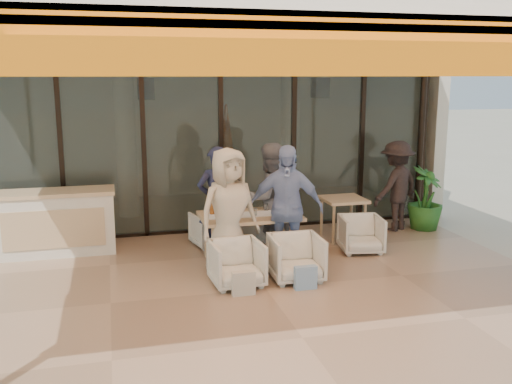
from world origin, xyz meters
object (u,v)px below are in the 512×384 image
standing_woman (396,186)px  potted_palm (425,199)px  chair_near_left (237,262)px  chair_far_left (212,228)px  chair_near_right (296,256)px  side_table (343,204)px  side_chair (361,233)px  diner_navy (217,202)px  diner_periwinkle (286,208)px  diner_cream (229,212)px  host_counter (56,222)px  chair_far_right (261,225)px  dining_table (249,218)px  diner_grey (269,198)px

standing_woman → potted_palm: 0.61m
chair_near_left → standing_woman: standing_woman is taller
chair_near_left → potted_palm: size_ratio=0.59×
chair_far_left → chair_near_right: 2.08m
side_table → side_chair: bearing=-90.0°
chair_far_left → chair_near_left: size_ratio=0.92×
diner_navy → diner_periwinkle: 1.23m
side_table → diner_navy: bearing=-172.5°
diner_cream → diner_periwinkle: size_ratio=0.99×
diner_cream → standing_woman: bearing=7.9°
host_counter → diner_cream: diner_cream is taller
diner_navy → diner_cream: bearing=81.5°
chair_near_right → standing_woman: (2.57, 2.02, 0.47)m
chair_far_right → chair_near_right: chair_near_right is taller
chair_near_right → diner_periwinkle: size_ratio=0.38×
chair_far_right → host_counter: bearing=-23.8°
host_counter → potted_palm: (6.43, -0.12, 0.06)m
chair_far_right → diner_cream: diner_cream is taller
dining_table → chair_near_left: size_ratio=2.17×
host_counter → side_table: (4.71, -0.35, 0.11)m
host_counter → standing_woman: 5.89m
side_table → potted_palm: (1.71, 0.23, -0.05)m
host_counter → dining_table: (2.88, -1.09, 0.15)m
standing_woman → potted_palm: standing_woman is taller
side_chair → diner_periwinkle: bearing=-152.9°
chair_far_right → diner_grey: diner_grey is taller
chair_near_left → chair_near_right: size_ratio=0.97×
side_chair → dining_table: bearing=-170.8°
chair_near_right → host_counter: bearing=150.2°
chair_near_right → standing_woman: standing_woman is taller
dining_table → chair_far_left: (-0.41, 0.94, -0.37)m
side_chair → potted_palm: 1.99m
diner_periwinkle → potted_palm: diner_periwinkle is taller
diner_navy → chair_far_right: bearing=-157.7°
chair_near_right → diner_grey: bearing=92.0°
dining_table → diner_periwinkle: size_ratio=0.81×
chair_far_left → standing_woman: bearing=169.1°
diner_grey → side_table: size_ratio=2.37×
chair_far_right → diner_cream: bearing=37.7°
dining_table → side_table: bearing=21.9°
diner_cream → potted_palm: 4.22m
chair_near_right → diner_navy: size_ratio=0.41×
side_table → standing_woman: (1.16, 0.32, 0.19)m
side_chair → chair_near_left: bearing=-147.7°
chair_far_left → host_counter: bearing=-16.1°
dining_table → side_table: (1.84, 0.74, -0.05)m
chair_near_right → diner_navy: bearing=122.9°
dining_table → chair_near_right: dining_table is taller
host_counter → standing_woman: (5.88, -0.03, 0.30)m
diner_periwinkle → diner_cream: bearing=-160.6°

